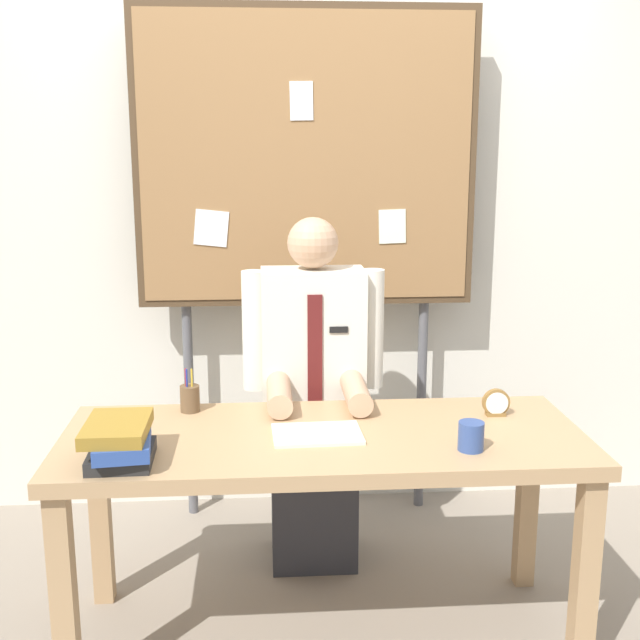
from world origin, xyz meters
TOP-DOWN VIEW (x-y plane):
  - ground_plane at (0.00, 0.00)m, footprint 12.00×12.00m
  - back_wall at (0.00, 1.17)m, footprint 6.40×0.08m
  - desk at (0.00, 0.00)m, footprint 1.73×0.68m
  - person at (0.00, 0.53)m, footprint 0.55×0.56m
  - bulletin_board at (-0.00, 0.96)m, footprint 1.46×0.09m
  - book_stack at (-0.63, -0.20)m, footprint 0.21×0.28m
  - open_notebook at (-0.02, -0.02)m, footprint 0.30×0.21m
  - desk_clock at (0.62, 0.13)m, footprint 0.10×0.04m
  - coffee_mug at (0.45, -0.18)m, footprint 0.08×0.08m
  - pen_holder at (-0.46, 0.26)m, footprint 0.07×0.07m

SIDE VIEW (x-z plane):
  - ground_plane at x=0.00m, z-range 0.00..0.00m
  - desk at x=0.00m, z-range 0.28..1.03m
  - person at x=0.00m, z-range -0.05..1.36m
  - open_notebook at x=-0.02m, z-range 0.75..0.76m
  - desk_clock at x=0.62m, z-range 0.74..0.84m
  - coffee_mug at x=0.45m, z-range 0.75..0.84m
  - pen_holder at x=-0.46m, z-range 0.72..0.88m
  - book_stack at x=-0.63m, z-range 0.75..0.88m
  - back_wall at x=0.00m, z-range 0.00..2.70m
  - bulletin_board at x=0.00m, z-range 0.47..2.72m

